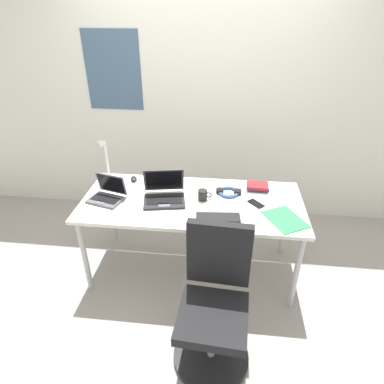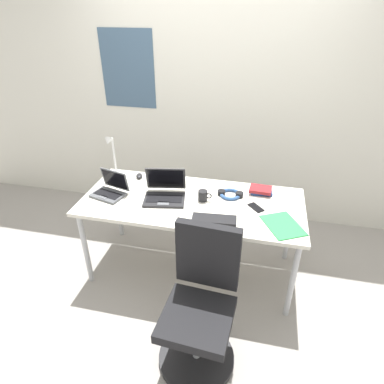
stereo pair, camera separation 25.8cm
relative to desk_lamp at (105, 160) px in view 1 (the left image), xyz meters
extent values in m
plane|color=gray|center=(0.80, -0.28, -0.94)|extent=(12.00, 12.00, 0.00)
cube|color=silver|center=(0.80, 0.82, 0.36)|extent=(6.00, 0.12, 2.60)
cube|color=#3F5972|center=(-0.10, 0.76, 0.61)|extent=(0.56, 0.01, 0.76)
cube|color=silver|center=(0.80, -0.28, -0.21)|extent=(1.80, 0.80, 0.03)
cylinder|color=#B2B5BA|center=(-0.04, -0.62, -0.58)|extent=(0.04, 0.04, 0.71)
cylinder|color=#B2B5BA|center=(1.64, -0.62, -0.58)|extent=(0.04, 0.04, 0.71)
cylinder|color=#B2B5BA|center=(-0.04, 0.06, -0.58)|extent=(0.04, 0.04, 0.71)
cylinder|color=#B2B5BA|center=(1.64, 0.06, -0.58)|extent=(0.04, 0.04, 0.71)
cylinder|color=white|center=(0.00, 0.03, -0.19)|extent=(0.12, 0.12, 0.02)
cylinder|color=white|center=(0.00, 0.03, -0.01)|extent=(0.02, 0.02, 0.34)
cylinder|color=white|center=(0.00, -0.01, 0.16)|extent=(0.01, 0.08, 0.01)
cone|color=white|center=(0.00, -0.05, 0.16)|extent=(0.07, 0.09, 0.09)
cube|color=#232326|center=(0.58, -0.33, -0.19)|extent=(0.36, 0.28, 0.02)
cube|color=black|center=(0.58, -0.33, -0.18)|extent=(0.31, 0.17, 0.00)
cube|color=#595B60|center=(0.59, -0.40, -0.18)|extent=(0.10, 0.07, 0.00)
cube|color=#232326|center=(0.56, -0.19, -0.07)|extent=(0.34, 0.13, 0.22)
cube|color=black|center=(0.56, -0.19, -0.07)|extent=(0.30, 0.11, 0.18)
cube|color=#515459|center=(0.10, -0.36, -0.19)|extent=(0.30, 0.25, 0.02)
cube|color=black|center=(0.10, -0.36, -0.18)|extent=(0.25, 0.16, 0.00)
cube|color=#595B60|center=(0.08, -0.42, -0.18)|extent=(0.08, 0.06, 0.00)
cube|color=#515459|center=(0.13, -0.26, -0.09)|extent=(0.26, 0.11, 0.18)
cube|color=black|center=(0.13, -0.27, -0.09)|extent=(0.24, 0.09, 0.15)
cube|color=black|center=(1.02, -0.51, -0.19)|extent=(0.34, 0.15, 0.02)
ellipsoid|color=black|center=(0.24, 0.01, -0.18)|extent=(0.08, 0.11, 0.03)
cube|color=black|center=(1.32, -0.28, -0.19)|extent=(0.14, 0.14, 0.01)
torus|color=#335999|center=(1.10, -0.13, -0.18)|extent=(0.18, 0.18, 0.03)
cylinder|color=black|center=(1.02, -0.13, -0.18)|extent=(0.06, 0.06, 0.04)
cylinder|color=black|center=(1.17, -0.13, -0.18)|extent=(0.06, 0.06, 0.04)
cube|color=navy|center=(1.35, -0.01, -0.19)|extent=(0.19, 0.16, 0.02)
cube|color=maroon|center=(1.34, -0.03, -0.16)|extent=(0.19, 0.14, 0.03)
cube|color=green|center=(1.52, -0.47, -0.19)|extent=(0.35, 0.38, 0.01)
cylinder|color=black|center=(0.88, -0.25, -0.15)|extent=(0.08, 0.08, 0.09)
torus|color=black|center=(0.93, -0.25, -0.15)|extent=(0.05, 0.01, 0.05)
cylinder|color=black|center=(1.03, -1.15, -0.92)|extent=(0.52, 0.52, 0.04)
cylinder|color=#A5A8AD|center=(1.03, -1.15, -0.73)|extent=(0.05, 0.05, 0.34)
cube|color=black|center=(1.03, -1.15, -0.52)|extent=(0.47, 0.47, 0.07)
cube|color=black|center=(1.04, -0.90, -0.21)|extent=(0.42, 0.09, 0.48)
camera|label=1|loc=(1.05, -2.56, 1.22)|focal=30.88mm
camera|label=2|loc=(1.31, -2.51, 1.22)|focal=30.88mm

